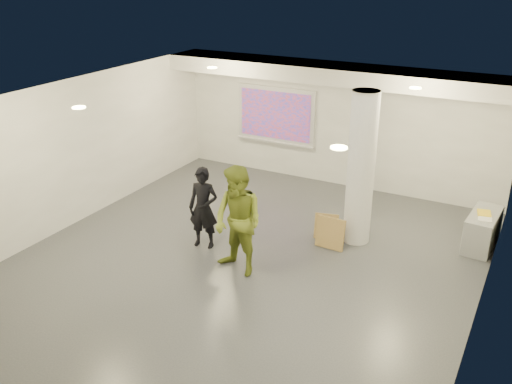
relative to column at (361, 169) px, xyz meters
The scene contains 20 objects.
floor 2.78m from the column, 129.81° to the right, with size 8.00×9.00×0.01m, color #3A3C41.
ceiling 2.78m from the column, 129.81° to the right, with size 8.00×9.00×0.01m, color silver.
wall_back 3.09m from the column, 119.05° to the left, with size 8.00×0.01×3.00m, color silver.
wall_front 6.48m from the column, 103.39° to the right, with size 8.00×0.01×3.00m, color silver.
wall_left 5.79m from the column, 161.88° to the right, with size 0.01×9.00×3.00m, color silver.
wall_right 3.08m from the column, 35.75° to the right, with size 0.01×9.00×3.00m, color silver.
soffit_band 2.94m from the column, 124.90° to the left, with size 8.00×1.10×0.36m, color silver.
downlight_nw 4.05m from the column, 169.29° to the left, with size 0.22×0.22×0.02m, color #FFF893.
downlight_ne 1.78m from the column, 45.00° to the left, with size 0.22×0.22×0.02m, color #FFF893.
downlight_sw 5.17m from the column, 138.27° to the right, with size 0.22×0.22×0.02m, color #FFF893.
downlight_se 3.68m from the column, 78.02° to the right, with size 0.22×0.22×0.02m, color #FFF893.
column is the anchor object (origin of this frame).
projection_screen 4.08m from the column, 139.44° to the left, with size 2.10×0.13×1.42m.
credenza 2.65m from the column, 21.79° to the left, with size 0.49×1.19×0.69m, color gray.
papers_stack 2.47m from the column, 15.97° to the left, with size 0.24×0.31×0.02m, color white.
postit_pad 2.49m from the column, 21.31° to the left, with size 0.24×0.33×0.03m, color yellow.
cardboard_back 1.38m from the column, 160.97° to the right, with size 0.47×0.04×0.51m, color olive.
cardboard_front 1.35m from the column, 121.71° to the right, with size 0.57×0.06×0.62m, color olive.
woman 3.07m from the column, 147.56° to the right, with size 0.58×0.38×1.60m, color black.
man 2.64m from the column, 123.99° to the right, with size 0.96×0.75×1.97m, color olive.
Camera 1 is at (4.50, -8.05, 5.21)m, focal length 40.00 mm.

